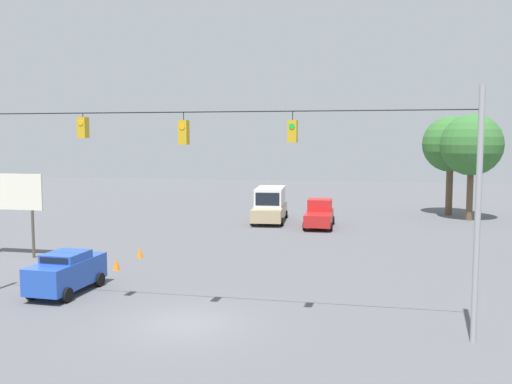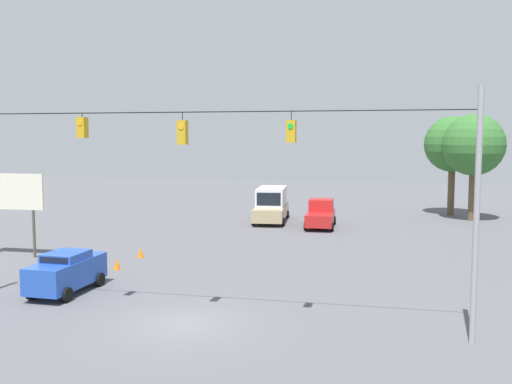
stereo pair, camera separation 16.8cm
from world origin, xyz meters
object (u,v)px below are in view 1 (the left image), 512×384
object	(u,v)px
traffic_cone_nearest	(82,280)
roadside_billboard	(8,196)
overhead_signal_span	(184,184)
sedan_blue_parked_shoulder	(67,272)
traffic_cone_third	(140,253)
pickup_truck_red_oncoming_deep	(319,214)
traffic_cone_second	(117,264)
tree_horizon_right	(451,145)
tree_horizon_left	(472,145)
box_truck_tan_withflow_deep	(270,205)

from	to	relation	value
traffic_cone_nearest	roadside_billboard	size ratio (longest dim) A/B	0.12
overhead_signal_span	sedan_blue_parked_shoulder	size ratio (longest dim) A/B	4.90
traffic_cone_nearest	traffic_cone_third	xyz separation A→B (m)	(-0.04, -6.54, 0.00)
overhead_signal_span	pickup_truck_red_oncoming_deep	xyz separation A→B (m)	(-2.66, -23.86, -4.27)
overhead_signal_span	pickup_truck_red_oncoming_deep	size ratio (longest dim) A/B	3.92
traffic_cone_third	traffic_cone_second	bearing A→B (deg)	90.47
pickup_truck_red_oncoming_deep	tree_horizon_right	distance (m)	15.06
traffic_cone_second	traffic_cone_third	bearing A→B (deg)	-89.53
traffic_cone_nearest	traffic_cone_third	distance (m)	6.54
overhead_signal_span	tree_horizon_left	bearing A→B (deg)	-115.87
box_truck_tan_withflow_deep	traffic_cone_nearest	bearing A→B (deg)	77.81
sedan_blue_parked_shoulder	tree_horizon_left	bearing A→B (deg)	-127.76
overhead_signal_span	traffic_cone_third	world-z (taller)	overhead_signal_span
tree_horizon_right	box_truck_tan_withflow_deep	bearing A→B (deg)	25.36
box_truck_tan_withflow_deep	traffic_cone_second	size ratio (longest dim) A/B	12.24
pickup_truck_red_oncoming_deep	traffic_cone_second	bearing A→B (deg)	61.36
traffic_cone_third	tree_horizon_right	size ratio (longest dim) A/B	0.07
tree_horizon_left	tree_horizon_right	size ratio (longest dim) A/B	1.01
box_truck_tan_withflow_deep	sedan_blue_parked_shoulder	xyz separation A→B (m)	(4.91, 23.26, -0.42)
pickup_truck_red_oncoming_deep	roadside_billboard	xyz separation A→B (m)	(16.59, 14.68, 2.55)
traffic_cone_second	traffic_cone_third	size ratio (longest dim) A/B	1.00
overhead_signal_span	traffic_cone_second	world-z (taller)	overhead_signal_span
traffic_cone_third	roadside_billboard	world-z (taller)	roadside_billboard
overhead_signal_span	sedan_blue_parked_shoulder	bearing A→B (deg)	-23.09
roadside_billboard	tree_horizon_left	distance (m)	35.43
traffic_cone_third	tree_horizon_left	bearing A→B (deg)	-136.92
traffic_cone_second	roadside_billboard	size ratio (longest dim) A/B	0.12
pickup_truck_red_oncoming_deep	tree_horizon_left	bearing A→B (deg)	-152.56
sedan_blue_parked_shoulder	traffic_cone_third	distance (m)	7.70
box_truck_tan_withflow_deep	pickup_truck_red_oncoming_deep	bearing A→B (deg)	153.05
overhead_signal_span	pickup_truck_red_oncoming_deep	world-z (taller)	overhead_signal_span
traffic_cone_nearest	traffic_cone_second	world-z (taller)	same
sedan_blue_parked_shoulder	box_truck_tan_withflow_deep	bearing A→B (deg)	-101.91
box_truck_tan_withflow_deep	overhead_signal_span	bearing A→B (deg)	93.60
overhead_signal_span	traffic_cone_third	size ratio (longest dim) A/B	36.00
overhead_signal_span	traffic_cone_third	xyz separation A→B (m)	(6.38, -10.46, -4.96)
traffic_cone_nearest	roadside_billboard	distance (m)	9.73
traffic_cone_nearest	tree_horizon_right	bearing A→B (deg)	-124.02
pickup_truck_red_oncoming_deep	traffic_cone_third	world-z (taller)	pickup_truck_red_oncoming_deep
tree_horizon_right	pickup_truck_red_oncoming_deep	bearing A→B (deg)	41.04
traffic_cone_second	tree_horizon_left	xyz separation A→B (m)	(-20.93, -22.69, 5.97)
pickup_truck_red_oncoming_deep	tree_horizon_left	xyz separation A→B (m)	(-11.91, -6.19, 5.28)
sedan_blue_parked_shoulder	traffic_cone_third	xyz separation A→B (m)	(-0.17, -7.67, -0.68)
sedan_blue_parked_shoulder	traffic_cone_third	world-z (taller)	sedan_blue_parked_shoulder
roadside_billboard	tree_horizon_right	bearing A→B (deg)	-138.67
box_truck_tan_withflow_deep	tree_horizon_right	xyz separation A→B (m)	(-14.93, -7.08, 4.89)
sedan_blue_parked_shoulder	tree_horizon_right	world-z (taller)	tree_horizon_right
traffic_cone_second	traffic_cone_third	xyz separation A→B (m)	(0.03, -3.10, 0.00)
traffic_cone_nearest	traffic_cone_third	bearing A→B (deg)	-90.35
pickup_truck_red_oncoming_deep	sedan_blue_parked_shoulder	distance (m)	22.99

